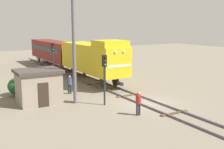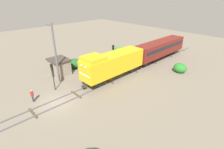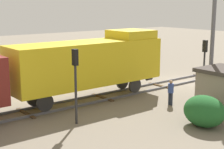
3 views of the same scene
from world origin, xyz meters
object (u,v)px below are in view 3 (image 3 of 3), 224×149
Objects in this scene: locomotive at (91,61)px; traffic_signal_near at (205,56)px; worker_near_track at (221,72)px; catenary_mast at (214,32)px; worker_by_signal at (171,91)px; traffic_signal_mid at (76,73)px.

locomotive is 8.95m from traffic_signal_near.
catenary_mast is (-2.66, 5.09, 3.75)m from worker_near_track.
worker_by_signal is (-4.20, -3.53, -1.78)m from locomotive.
traffic_signal_near is 2.33× the size of worker_by_signal.
locomotive is 6.82× the size of worker_near_track.
traffic_signal_near is (-3.20, -8.36, -0.01)m from locomotive.
worker_by_signal is at bearing 101.71° from traffic_signal_near.
catenary_mast reaches higher than traffic_signal_mid.
catenary_mast reaches higher than locomotive.
worker_by_signal is 0.19× the size of catenary_mast.
locomotive is 1.29× the size of catenary_mast.
worker_by_signal is at bearing -139.95° from locomotive.
locomotive is at bearing 20.10° from worker_by_signal.
worker_near_track is 6.86m from catenary_mast.
locomotive is 6.82× the size of worker_by_signal.
traffic_signal_mid is at bearing 73.94° from worker_near_track.
worker_near_track is at bearing -62.46° from catenary_mast.
traffic_signal_mid is at bearing 90.98° from traffic_signal_near.
catenary_mast reaches higher than worker_by_signal.
locomotive reaches higher than worker_by_signal.
traffic_signal_mid is 15.31m from worker_near_track.
locomotive is at bearing 58.65° from worker_near_track.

